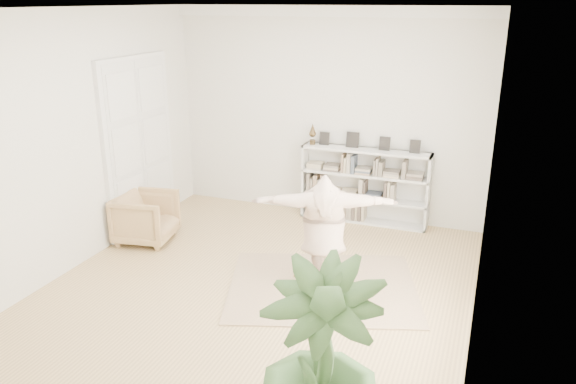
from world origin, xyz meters
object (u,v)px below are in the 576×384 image
object	(u,v)px
armchair	(146,218)
rocker_board	(322,283)
bookshelf	(364,186)
houseplant	(320,366)
person	(324,227)

from	to	relation	value
armchair	rocker_board	size ratio (longest dim) A/B	1.42
bookshelf	rocker_board	size ratio (longest dim) A/B	3.59
houseplant	person	bearing A→B (deg)	106.64
armchair	rocker_board	distance (m)	3.16
rocker_board	houseplant	bearing A→B (deg)	-91.48
rocker_board	person	distance (m)	0.82
houseplant	bookshelf	bearing A→B (deg)	99.54
bookshelf	rocker_board	world-z (taller)	bookshelf
armchair	rocker_board	xyz separation A→B (m)	(3.11, -0.50, -0.33)
person	houseplant	xyz separation A→B (m)	(0.84, -2.81, -0.00)
armchair	person	xyz separation A→B (m)	(3.11, -0.50, 0.49)
bookshelf	armchair	distance (m)	3.68
armchair	rocker_board	world-z (taller)	armchair
bookshelf	houseplant	bearing A→B (deg)	-80.46
armchair	houseplant	bearing A→B (deg)	-139.59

